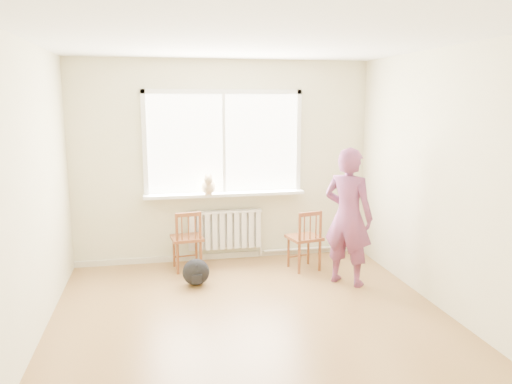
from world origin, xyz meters
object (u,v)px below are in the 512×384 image
person (348,217)px  cat (208,185)px  backpack (196,272)px  chair_left (187,240)px  chair_right (306,240)px

person → cat: bearing=10.8°
backpack → chair_left: bearing=96.1°
person → backpack: size_ratio=5.12×
chair_right → backpack: bearing=-1.5°
chair_right → person: bearing=109.7°
chair_left → person: 2.06m
chair_right → cat: 1.46m
backpack → person: bearing=-9.2°
person → cat: 1.88m
chair_left → backpack: size_ratio=2.47×
chair_left → cat: 0.76m
chair_left → chair_right: 1.52m
chair_right → cat: cat is taller
cat → chair_right: bearing=-17.5°
backpack → cat: bearing=72.3°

